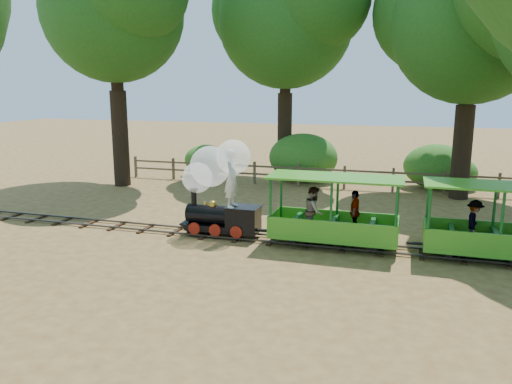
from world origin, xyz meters
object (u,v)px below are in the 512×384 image
(carriage_front, at_px, (332,218))
(fence, at_px, (321,174))
(locomotive, at_px, (217,181))
(carriage_rear, at_px, (496,231))

(carriage_front, distance_m, fence, 8.21)
(carriage_front, height_order, fence, carriage_front)
(locomotive, height_order, carriage_front, locomotive)
(carriage_front, bearing_deg, fence, 101.70)
(fence, bearing_deg, locomotive, -101.96)
(carriage_front, height_order, carriage_rear, same)
(locomotive, bearing_deg, carriage_front, -1.64)
(carriage_front, relative_size, fence, 0.20)
(locomotive, bearing_deg, carriage_rear, -0.35)
(locomotive, distance_m, carriage_front, 3.45)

